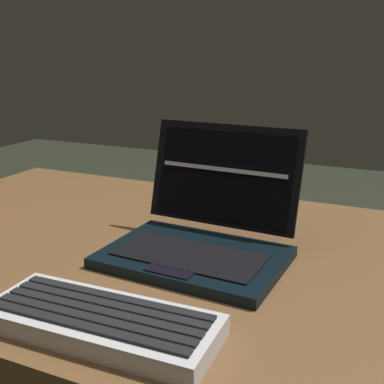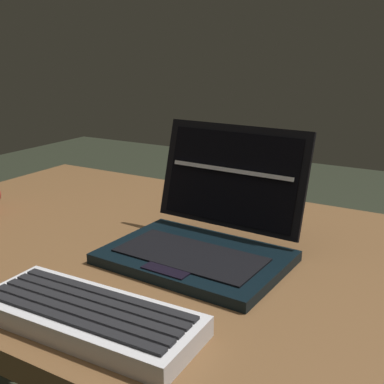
# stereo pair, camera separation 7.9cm
# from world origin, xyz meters

# --- Properties ---
(desk) EXTENTS (1.49, 0.79, 0.75)m
(desk) POSITION_xyz_m (0.00, 0.00, 0.68)
(desk) COLOR brown
(desk) RESTS_ON ground
(laptop_front) EXTENTS (0.32, 0.28, 0.22)m
(laptop_front) POSITION_xyz_m (-0.00, -0.01, 0.79)
(laptop_front) COLOR black
(laptop_front) RESTS_ON desk
(external_keyboard) EXTENTS (0.32, 0.13, 0.03)m
(external_keyboard) POSITION_xyz_m (-0.03, -0.30, 0.76)
(external_keyboard) COLOR silver
(external_keyboard) RESTS_ON desk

